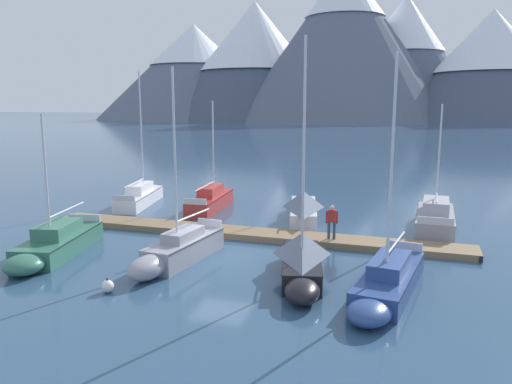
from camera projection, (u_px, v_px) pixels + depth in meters
name	position (u px, v px, depth m)	size (l,w,h in m)	color
ground_plane	(221.00, 259.00, 22.07)	(700.00, 700.00, 0.00)	#2D4C6B
mountain_west_summit	(194.00, 70.00, 229.18)	(89.86, 89.86, 42.99)	slate
mountain_central_massif	(255.00, 57.00, 213.92)	(79.06, 79.06, 50.12)	#424C60
mountain_shoulder_ridge	(344.00, 41.00, 193.63)	(86.97, 86.97, 60.58)	slate
mountain_east_summit	(404.00, 56.00, 199.11)	(66.86, 66.86, 49.88)	#4C566B
mountain_rear_spur	(490.00, 63.00, 178.11)	(69.38, 69.38, 40.38)	#424C60
dock	(246.00, 233.00, 25.85)	(22.62, 3.24, 0.30)	#846B4C
sailboat_nearest_berth	(142.00, 195.00, 34.25)	(2.70, 7.38, 8.98)	white
sailboat_second_berth	(55.00, 244.00, 22.40)	(2.90, 6.94, 6.40)	#336B56
sailboat_mid_dock_port	(213.00, 199.00, 32.80)	(1.84, 7.19, 7.04)	#B2332D
sailboat_mid_dock_starboard	(177.00, 250.00, 21.30)	(2.19, 6.34, 8.32)	#93939E
sailboat_far_berth	(303.00, 205.00, 29.41)	(2.63, 7.19, 8.27)	silver
sailboat_outer_slip	(302.00, 258.00, 19.55)	(2.51, 6.22, 9.25)	black
sailboat_end_of_dock	(387.00, 281.00, 17.84)	(2.86, 7.28, 8.54)	navy
sailboat_last_slip	(435.00, 216.00, 27.51)	(2.43, 7.47, 6.82)	#93939E
person_on_dock	(332.00, 220.00, 24.02)	(0.59, 0.25, 1.69)	#384256
mooring_buoy_inner_mooring	(108.00, 286.00, 18.07)	(0.47, 0.47, 0.55)	white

